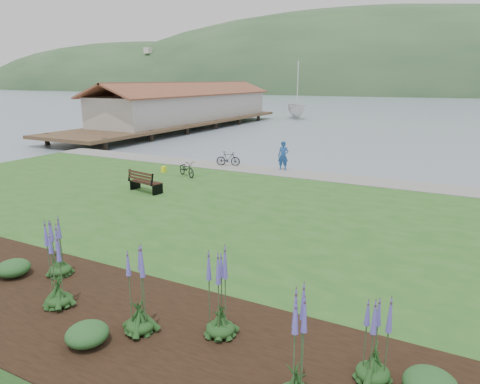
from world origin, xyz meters
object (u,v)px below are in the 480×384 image
(park_bench, at_px, (144,181))
(person, at_px, (283,153))
(bicycle_a, at_px, (187,168))
(sailboat, at_px, (296,119))

(park_bench, distance_m, person, 8.89)
(park_bench, bearing_deg, person, 74.70)
(park_bench, relative_size, person, 0.90)
(bicycle_a, xyz_separation_m, sailboat, (-8.96, 42.15, -0.85))
(park_bench, xyz_separation_m, bicycle_a, (-0.17, 3.88, -0.10))
(park_bench, height_order, person, person)
(person, bearing_deg, bicycle_a, -142.45)
(person, bearing_deg, sailboat, 102.73)
(park_bench, distance_m, sailboat, 46.94)
(bicycle_a, distance_m, sailboat, 43.10)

